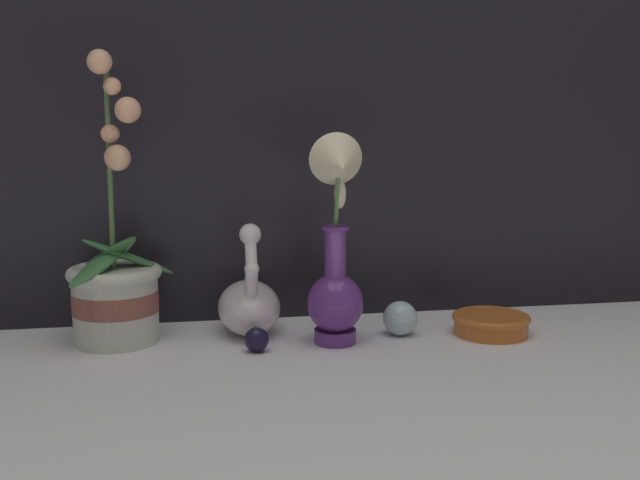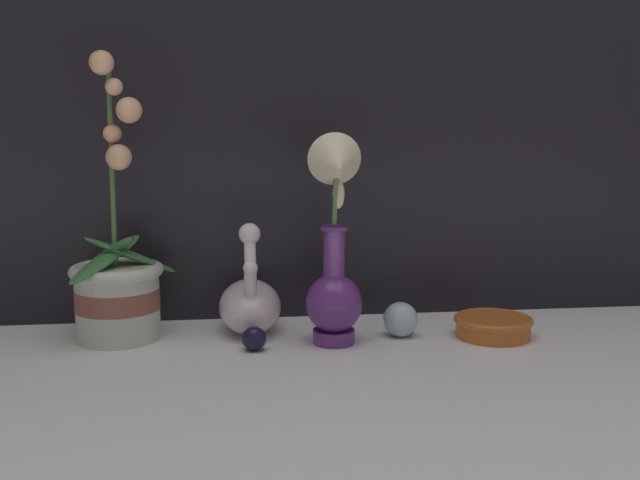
% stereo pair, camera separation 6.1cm
% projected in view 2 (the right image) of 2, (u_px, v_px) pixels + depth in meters
% --- Properties ---
extents(ground_plane, '(2.80, 2.80, 0.00)m').
position_uv_depth(ground_plane, '(321.00, 360.00, 1.08)').
color(ground_plane, white).
extents(orchid_potted_plant, '(0.17, 0.19, 0.45)m').
position_uv_depth(orchid_potted_plant, '(117.00, 283.00, 1.17)').
color(orchid_potted_plant, beige).
rests_on(orchid_potted_plant, ground_plane).
extents(swan_figurine, '(0.10, 0.17, 0.19)m').
position_uv_depth(swan_figurine, '(250.00, 302.00, 1.22)').
color(swan_figurine, white).
rests_on(swan_figurine, ground_plane).
extents(blue_vase, '(0.09, 0.11, 0.33)m').
position_uv_depth(blue_vase, '(335.00, 260.00, 1.14)').
color(blue_vase, '#602D7F').
rests_on(blue_vase, ground_plane).
extents(glass_sphere, '(0.06, 0.06, 0.06)m').
position_uv_depth(glass_sphere, '(401.00, 319.00, 1.20)').
color(glass_sphere, silver).
rests_on(glass_sphere, ground_plane).
extents(amber_dish, '(0.13, 0.13, 0.03)m').
position_uv_depth(amber_dish, '(493.00, 325.00, 1.20)').
color(amber_dish, '#C66628').
rests_on(amber_dish, ground_plane).
extents(glass_bauble, '(0.04, 0.04, 0.04)m').
position_uv_depth(glass_bauble, '(254.00, 339.00, 1.12)').
color(glass_bauble, '#191433').
rests_on(glass_bauble, ground_plane).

